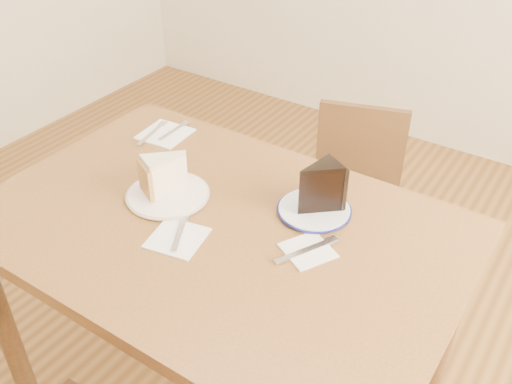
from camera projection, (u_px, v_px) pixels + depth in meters
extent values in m
cube|color=#4A2D14|center=(217.00, 229.00, 1.43)|extent=(1.20, 0.80, 0.04)
cylinder|color=#362010|center=(4.00, 325.00, 1.66)|extent=(0.06, 0.06, 0.71)
cylinder|color=#362010|center=(160.00, 209.00, 2.12)|extent=(0.06, 0.06, 0.71)
cylinder|color=#362010|center=(444.00, 334.00, 1.63)|extent=(0.06, 0.06, 0.71)
cube|color=#331E0F|center=(349.00, 216.00, 2.02)|extent=(0.46, 0.46, 0.04)
cylinder|color=#331E0F|center=(390.00, 241.00, 2.23)|extent=(0.03, 0.03, 0.38)
cylinder|color=#331E0F|center=(311.00, 227.00, 2.30)|extent=(0.03, 0.03, 0.38)
cylinder|color=#331E0F|center=(381.00, 297.00, 1.98)|extent=(0.03, 0.03, 0.38)
cylinder|color=#331E0F|center=(294.00, 280.00, 2.05)|extent=(0.03, 0.03, 0.38)
cube|color=#331E0F|center=(360.00, 148.00, 2.04)|extent=(0.31, 0.12, 0.33)
cylinder|color=white|center=(168.00, 195.00, 1.51)|extent=(0.21, 0.21, 0.01)
cylinder|color=white|center=(314.00, 210.00, 1.45)|extent=(0.18, 0.18, 0.01)
cube|color=white|center=(177.00, 238.00, 1.37)|extent=(0.15, 0.15, 0.00)
cube|color=white|center=(308.00, 250.00, 1.33)|extent=(0.14, 0.14, 0.00)
cube|color=white|center=(165.00, 134.00, 1.78)|extent=(0.15, 0.15, 0.00)
cube|color=silver|center=(180.00, 233.00, 1.38)|extent=(0.08, 0.13, 0.00)
cube|color=silver|center=(306.00, 250.00, 1.32)|extent=(0.09, 0.16, 0.00)
cube|color=silver|center=(174.00, 131.00, 1.79)|extent=(0.02, 0.14, 0.00)
cube|color=silver|center=(152.00, 133.00, 1.77)|extent=(0.04, 0.16, 0.00)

